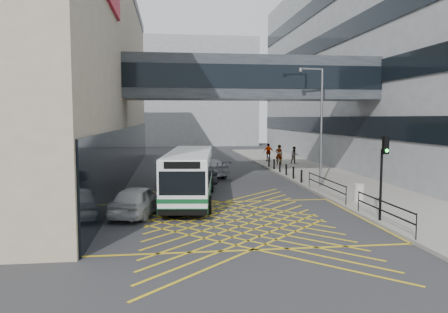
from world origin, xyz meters
name	(u,v)px	position (x,y,z in m)	size (l,w,h in m)	color
ground	(235,221)	(0.00, 0.00, 0.00)	(120.00, 120.00, 0.00)	#333335
building_right	(426,67)	(23.98, 24.00, 10.00)	(24.09, 44.00, 20.00)	gray
building_far	(174,94)	(-2.00, 60.00, 9.00)	(28.00, 16.00, 18.00)	gray
skybridge	(251,79)	(3.00, 12.00, 7.50)	(20.00, 4.10, 3.00)	#32373C
pavement	(315,174)	(9.00, 15.00, 0.08)	(6.00, 54.00, 0.16)	gray
box_junction	(235,221)	(0.00, 0.00, 0.00)	(12.00, 9.00, 0.01)	gold
bus	(190,174)	(-1.80, 5.06, 1.51)	(3.50, 10.28, 2.83)	silver
car_white	(138,200)	(-4.50, 1.68, 0.74)	(1.91, 4.66, 1.48)	silver
car_dark	(192,174)	(-1.37, 10.93, 0.74)	(1.85, 4.72, 1.48)	black
car_silver	(207,167)	(0.02, 15.10, 0.76)	(2.06, 4.89, 1.52)	#979A9F
traffic_light	(383,166)	(6.32, -1.51, 2.60)	(0.29, 0.45, 3.75)	black
street_lamp	(319,120)	(6.81, 8.22, 4.56)	(1.76, 0.42, 7.73)	slate
litter_bin	(359,193)	(7.25, 2.88, 0.64)	(0.56, 0.56, 0.97)	#ADA89E
kerb_railings	(348,192)	(6.15, 1.78, 0.88)	(0.05, 12.54, 1.00)	black
bollards	(283,168)	(6.25, 15.00, 0.61)	(0.14, 10.14, 0.90)	black
pedestrian_a	(279,155)	(7.62, 21.64, 1.13)	(0.77, 0.55, 1.94)	gray
pedestrian_b	(295,155)	(9.37, 22.29, 1.01)	(0.83, 0.48, 1.69)	gray
pedestrian_c	(269,152)	(7.42, 25.23, 1.09)	(1.10, 0.53, 1.86)	gray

